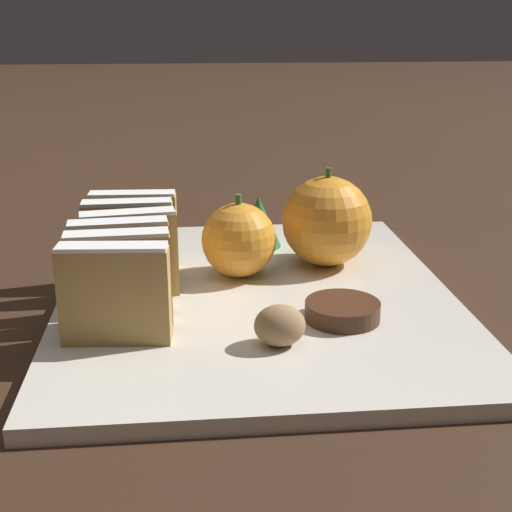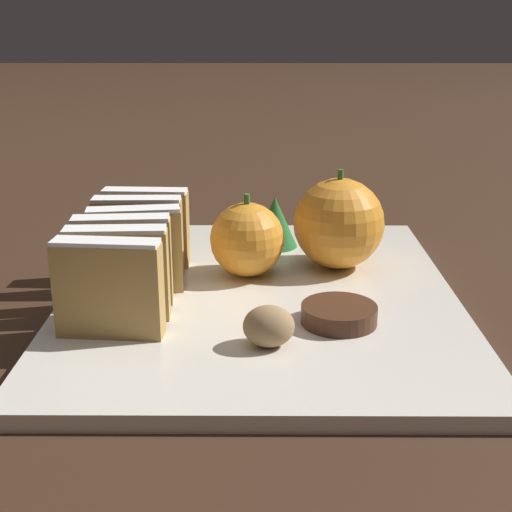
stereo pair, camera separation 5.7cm
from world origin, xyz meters
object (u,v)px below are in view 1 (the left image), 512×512
Objects in this scene: walnut at (280,325)px; chocolate_cookie at (342,311)px; orange_near at (327,221)px; orange_far at (239,240)px.

chocolate_cookie is (0.05, 0.04, -0.01)m from walnut.
walnut is 0.63× the size of chocolate_cookie.
walnut is (-0.06, -0.16, -0.03)m from orange_near.
walnut is at bearing -143.83° from chocolate_cookie.
chocolate_cookie is (0.07, -0.10, -0.02)m from orange_far.
orange_far is at bearing 96.96° from walnut.
orange_near is 1.23× the size of orange_far.
orange_far is at bearing -164.74° from orange_near.
orange_near reaches higher than orange_far.
orange_near is 0.13m from chocolate_cookie.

